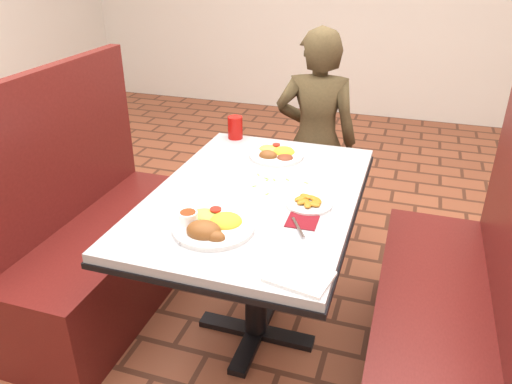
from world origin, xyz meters
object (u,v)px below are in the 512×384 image
red_tumbler (235,128)px  near_dinner_plate (211,222)px  dining_table (256,213)px  plantain_plate (309,203)px  diner_person (316,141)px  far_dinner_plate (277,152)px  booth_bench_right (446,314)px  booth_bench_left (100,246)px

red_tumbler → near_dinner_plate: bearing=-75.1°
dining_table → plantain_plate: size_ratio=6.85×
diner_person → far_dinner_plate: diner_person is taller
near_dinner_plate → plantain_plate: 0.40m
booth_bench_right → red_tumbler: size_ratio=10.53×
booth_bench_left → diner_person: bearing=47.4°
near_dinner_plate → diner_person: bearing=84.9°
dining_table → far_dinner_plate: (-0.02, 0.38, 0.12)m
booth_bench_left → diner_person: diner_person is taller
red_tumbler → far_dinner_plate: bearing=-32.0°
booth_bench_left → booth_bench_right: same height
booth_bench_right → plantain_plate: booth_bench_right is taller
diner_person → near_dinner_plate: bearing=79.7°
diner_person → near_dinner_plate: diner_person is taller
booth_bench_left → plantain_plate: (1.03, -0.04, 0.43)m
booth_bench_left → near_dinner_plate: (0.74, -0.33, 0.45)m
near_dinner_plate → far_dinner_plate: near_dinner_plate is taller
near_dinner_plate → red_tumbler: bearing=104.9°
far_dinner_plate → booth_bench_right: bearing=-25.1°
far_dinner_plate → plantain_plate: far_dinner_plate is taller
booth_bench_right → near_dinner_plate: size_ratio=4.16×
booth_bench_right → dining_table: bearing=180.0°
near_dinner_plate → plantain_plate: (0.29, 0.28, -0.02)m
red_tumbler → diner_person: bearing=47.4°
dining_table → diner_person: bearing=86.6°
near_dinner_plate → dining_table: bearing=80.2°
far_dinner_plate → diner_person: bearing=81.9°
booth_bench_left → plantain_plate: 1.11m
dining_table → booth_bench_right: size_ratio=1.01×
far_dinner_plate → plantain_plate: bearing=-59.6°
plantain_plate → red_tumbler: 0.79m
diner_person → plantain_plate: bearing=94.9°
red_tumbler → booth_bench_right: bearing=-26.9°
booth_bench_left → plantain_plate: booth_bench_left is taller
dining_table → booth_bench_left: (-0.80, 0.00, -0.32)m
far_dinner_plate → plantain_plate: size_ratio=1.43×
plantain_plate → diner_person: bearing=100.2°
booth_bench_right → near_dinner_plate: booth_bench_right is taller
booth_bench_right → red_tumbler: booth_bench_right is taller
booth_bench_left → diner_person: size_ratio=0.94×
dining_table → booth_bench_right: 0.86m
near_dinner_plate → booth_bench_left: bearing=156.1°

